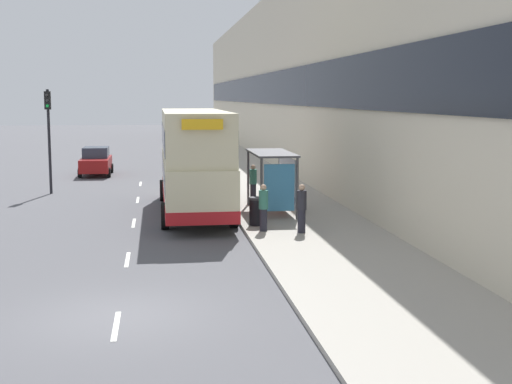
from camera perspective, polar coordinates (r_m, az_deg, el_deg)
name	(u,v)px	position (r m, az deg, el deg)	size (l,w,h in m)	color
ground_plane	(118,316)	(16.48, -11.00, -9.72)	(220.00, 220.00, 0.00)	#515156
pavement	(230,160)	(54.71, -2.10, 2.60)	(5.00, 93.00, 0.14)	#A39E93
terrace_facade	(281,81)	(55.07, 2.05, 8.87)	(3.10, 93.00, 12.14)	beige
lane_mark_0	(116,326)	(15.80, -11.13, -10.47)	(0.12, 2.00, 0.01)	silver
lane_mark_1	(127,260)	(21.88, -10.25, -5.35)	(0.12, 2.00, 0.01)	silver
lane_mark_2	(134,223)	(28.06, -9.76, -2.47)	(0.12, 2.00, 0.01)	silver
lane_mark_3	(138,200)	(34.29, -9.44, -0.63)	(0.12, 2.00, 0.01)	silver
lane_mark_4	(140,184)	(40.54, -9.23, 0.64)	(0.12, 2.00, 0.01)	silver
bus_shelter	(277,171)	(29.05, 1.67, 1.71)	(1.60, 4.20, 2.48)	#4C4C51
double_decker_bus_near	(194,159)	(29.81, -4.97, 2.63)	(2.85, 11.23, 4.30)	beige
car_0	(96,161)	(45.61, -12.68, 2.41)	(1.94, 4.32, 1.74)	maroon
pedestrian_at_shelter	(302,208)	(24.91, 3.67, -1.29)	(0.34, 0.34, 1.71)	#23232D
pedestrian_1	(263,207)	(25.19, 0.60, -1.23)	(0.33, 0.33, 1.67)	#23232D
pedestrian_2	(253,183)	(32.32, -0.23, 0.75)	(0.33, 0.33, 1.68)	#23232D
litter_bin	(256,211)	(26.37, 0.03, -1.54)	(0.55, 0.55, 1.05)	black
traffic_light_far_kerb	(49,124)	(37.23, -16.27, 5.23)	(0.30, 0.32, 5.24)	black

